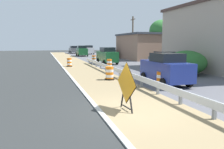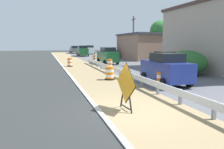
# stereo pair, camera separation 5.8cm
# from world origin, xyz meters

# --- Properties ---
(ground_plane) EXTENTS (160.00, 160.00, 0.00)m
(ground_plane) POSITION_xyz_m (0.00, 0.00, 0.00)
(ground_plane) COLOR #2B2D2D
(median_dirt_strip) EXTENTS (3.81, 120.00, 0.01)m
(median_dirt_strip) POSITION_xyz_m (0.71, 0.00, 0.00)
(median_dirt_strip) COLOR #8E7A56
(median_dirt_strip) RESTS_ON ground
(curb_near_edge) EXTENTS (0.20, 120.00, 0.11)m
(curb_near_edge) POSITION_xyz_m (-1.30, 0.00, 0.00)
(curb_near_edge) COLOR #ADADA8
(curb_near_edge) RESTS_ON ground
(guardrail_median) EXTENTS (0.18, 45.39, 0.71)m
(guardrail_median) POSITION_xyz_m (2.38, -0.82, 0.52)
(guardrail_median) COLOR silver
(guardrail_median) RESTS_ON ground
(warning_sign_diamond) EXTENTS (0.19, 1.72, 2.00)m
(warning_sign_diamond) POSITION_xyz_m (-0.19, 0.16, 1.06)
(warning_sign_diamond) COLOR black
(warning_sign_diamond) RESTS_ON ground
(traffic_barrel_nearest) EXTENTS (0.65, 0.65, 0.96)m
(traffic_barrel_nearest) POSITION_xyz_m (3.65, 4.12, 0.43)
(traffic_barrel_nearest) COLOR orange
(traffic_barrel_nearest) RESTS_ON ground
(traffic_barrel_close) EXTENTS (0.75, 0.75, 1.00)m
(traffic_barrel_close) POSITION_xyz_m (1.33, 7.64, 0.45)
(traffic_barrel_close) COLOR orange
(traffic_barrel_close) RESTS_ON ground
(traffic_barrel_mid) EXTENTS (0.67, 0.67, 1.03)m
(traffic_barrel_mid) POSITION_xyz_m (3.42, 14.68, 0.46)
(traffic_barrel_mid) COLOR orange
(traffic_barrel_mid) RESTS_ON ground
(traffic_barrel_far) EXTENTS (0.68, 0.68, 1.00)m
(traffic_barrel_far) POSITION_xyz_m (-0.47, 18.15, 0.45)
(traffic_barrel_far) COLOR orange
(traffic_barrel_far) RESTS_ON ground
(traffic_barrel_farther) EXTENTS (0.70, 0.70, 0.96)m
(traffic_barrel_farther) POSITION_xyz_m (3.73, 23.70, 0.43)
(traffic_barrel_farther) COLOR orange
(traffic_barrel_farther) RESTS_ON ground
(car_lead_near_lane) EXTENTS (2.25, 4.85, 2.24)m
(car_lead_near_lane) POSITION_xyz_m (4.49, 38.71, 1.12)
(car_lead_near_lane) COLOR #195128
(car_lead_near_lane) RESTS_ON ground
(car_trailing_near_lane) EXTENTS (2.02, 4.36, 1.94)m
(car_trailing_near_lane) POSITION_xyz_m (7.79, 10.37, 0.97)
(car_trailing_near_lane) COLOR #4C5156
(car_trailing_near_lane) RESTS_ON ground
(car_lead_far_lane) EXTENTS (2.10, 4.36, 2.08)m
(car_lead_far_lane) POSITION_xyz_m (4.44, 4.90, 1.04)
(car_lead_far_lane) COLOR navy
(car_lead_far_lane) RESTS_ON ground
(car_mid_far_lane) EXTENTS (1.96, 4.18, 2.03)m
(car_mid_far_lane) POSITION_xyz_m (8.17, 31.33, 1.01)
(car_mid_far_lane) COLOR black
(car_mid_far_lane) RESTS_ON ground
(car_trailing_far_lane) EXTENTS (1.99, 4.82, 2.19)m
(car_trailing_far_lane) POSITION_xyz_m (4.80, 20.35, 1.10)
(car_trailing_far_lane) COLOR #195128
(car_trailing_far_lane) RESTS_ON ground
(car_distant_a) EXTENTS (2.19, 4.34, 2.20)m
(car_distant_a) POSITION_xyz_m (7.68, 46.91, 1.10)
(car_distant_a) COLOR silver
(car_distant_a) RESTS_ON ground
(car_distant_b) EXTENTS (2.19, 4.58, 2.02)m
(car_distant_b) POSITION_xyz_m (4.50, 52.21, 1.01)
(car_distant_b) COLOR #4C5156
(car_distant_b) RESTS_ON ground
(roadside_shop_far) EXTENTS (8.17, 10.46, 4.38)m
(roadside_shop_far) POSITION_xyz_m (13.94, 27.23, 2.20)
(roadside_shop_far) COLOR #93705B
(roadside_shop_far) RESTS_ON ground
(utility_pole_near) EXTENTS (0.24, 1.80, 7.19)m
(utility_pole_near) POSITION_xyz_m (10.73, 6.60, 3.75)
(utility_pole_near) COLOR brown
(utility_pole_near) RESTS_ON ground
(utility_pole_mid) EXTENTS (0.24, 1.80, 7.08)m
(utility_pole_mid) POSITION_xyz_m (10.92, 26.24, 3.69)
(utility_pole_mid) COLOR brown
(utility_pole_mid) RESTS_ON ground
(bush_roadside) EXTENTS (3.43, 3.43, 2.11)m
(bush_roadside) POSITION_xyz_m (8.44, 8.21, 1.06)
(bush_roadside) COLOR #286028
(bush_roadside) RESTS_ON ground
(tree_roadside) EXTENTS (3.86, 3.86, 6.51)m
(tree_roadside) POSITION_xyz_m (15.21, 24.52, 4.75)
(tree_roadside) COLOR #4C3D2D
(tree_roadside) RESTS_ON ground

